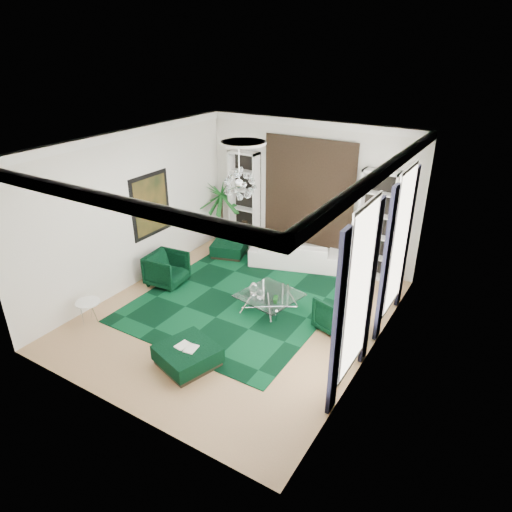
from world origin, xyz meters
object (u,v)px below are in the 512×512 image
Objects in this scene: sofa at (295,253)px; palm at (222,204)px; armchair_right at (340,313)px; armchair_left at (167,269)px; ottoman_side at (229,248)px; side_table at (89,312)px; coffee_table at (269,303)px; ottoman_front at (188,356)px.

sofa is 2.78m from palm.
armchair_right is 0.37× the size of palm.
palm is at bearing 1.01° from armchair_left.
sofa is 3.45m from armchair_left.
sofa is 2.68× the size of armchair_left.
armchair_right is 4.51m from ottoman_side.
armchair_right is at bearing -24.31° from ottoman_side.
armchair_right reaches higher than side_table.
ottoman_front is at bearing -98.32° from coffee_table.
sofa is at bearing -118.24° from armchair_right.
armchair_left reaches higher than coffee_table.
armchair_right is 1.72× the size of side_table.
sofa is 4.85m from ottoman_front.
palm reaches higher than side_table.
armchair_left is at bearing -68.31° from armchair_right.
ottoman_side is at bearing -97.17° from armchair_right.
side_table is at bearing -141.66° from coffee_table.
armchair_left reaches higher than sofa.
side_table reaches higher than ottoman_side.
palm is (-0.74, 0.72, 1.00)m from ottoman_side.
palm reaches higher than armchair_left.
side_table is at bearing -88.89° from palm.
palm is (-2.84, 5.16, 1.00)m from ottoman_front.
armchair_left reaches higher than ottoman_side.
sofa is 2.39× the size of ottoman_front.
armchair_left is 2.84m from coffee_table.
ottoman_front is at bearing -0.40° from side_table.
ottoman_side is 0.38× the size of palm.
armchair_left reaches higher than ottoman_front.
armchair_left is 2.23m from side_table.
ottoman_side is 1.73× the size of side_table.
armchair_right is 5.40m from side_table.
palm is (-4.85, 2.57, 0.79)m from armchair_right.
palm is at bearing -24.77° from sofa.
ottoman_side is 4.47m from side_table.
coffee_table is at bearing 85.72° from sofa.
side_table is at bearing 179.60° from ottoman_front.
sofa is 3.17m from armchair_right.
palm is (-0.10, 5.14, 0.95)m from side_table.
armchair_left is at bearing 31.37° from sofa.
ottoman_front is (2.09, -4.44, 0.00)m from ottoman_side.
armchair_right is at bearing -91.70° from armchair_left.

